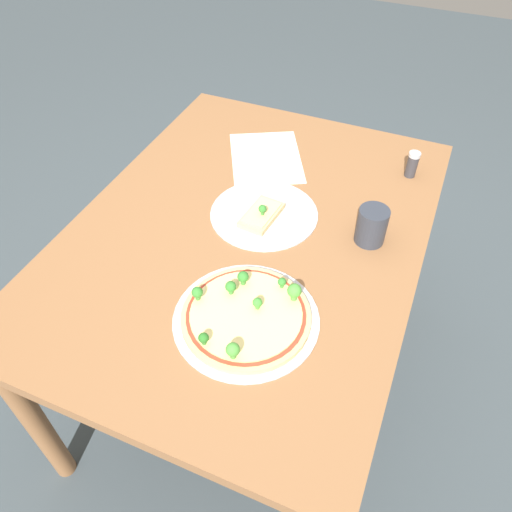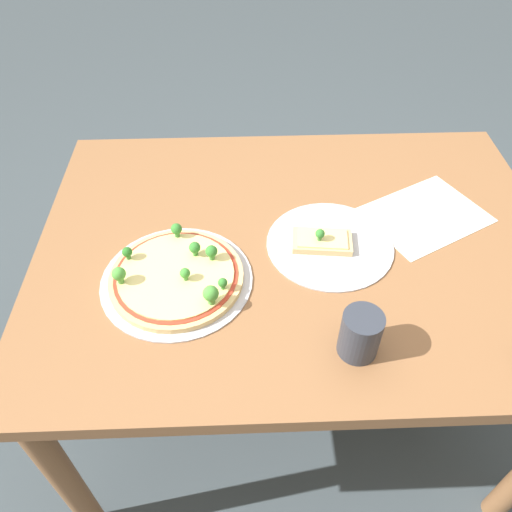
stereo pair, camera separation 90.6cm
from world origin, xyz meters
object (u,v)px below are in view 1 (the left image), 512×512
at_px(pizza_tray_slice, 263,214).
at_px(condiment_shaker, 412,164).
at_px(pizza_tray_whole, 246,315).
at_px(dining_table, 248,251).
at_px(drinking_cup, 372,226).

relative_size(pizza_tray_slice, condiment_shaker, 3.71).
bearing_deg(pizza_tray_slice, condiment_shaker, 135.42).
bearing_deg(pizza_tray_whole, dining_table, -157.17).
xyz_separation_m(drinking_cup, condiment_shaker, (-0.33, 0.05, -0.01)).
height_order(dining_table, drinking_cup, drinking_cup).
distance_m(pizza_tray_slice, condiment_shaker, 0.49).
relative_size(pizza_tray_whole, condiment_shaker, 4.14).
bearing_deg(drinking_cup, dining_table, -75.17).
distance_m(pizza_tray_whole, pizza_tray_slice, 0.36).
bearing_deg(condiment_shaker, dining_table, -41.21).
relative_size(pizza_tray_whole, pizza_tray_slice, 1.12).
xyz_separation_m(pizza_tray_slice, drinking_cup, (-0.02, 0.30, 0.04)).
height_order(dining_table, pizza_tray_whole, pizza_tray_whole).
relative_size(dining_table, condiment_shaker, 15.38).
bearing_deg(dining_table, condiment_shaker, 138.79).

